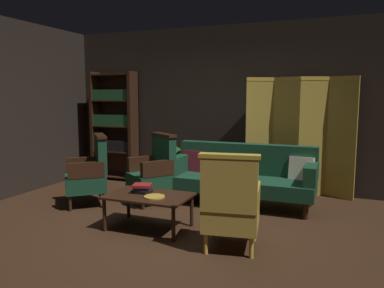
% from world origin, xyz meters
% --- Properties ---
extents(ground_plane, '(10.00, 10.00, 0.00)m').
position_xyz_m(ground_plane, '(0.00, 0.00, 0.00)').
color(ground_plane, '#331E11').
extents(back_wall, '(7.20, 0.10, 2.80)m').
position_xyz_m(back_wall, '(0.00, 2.45, 1.40)').
color(back_wall, black).
rests_on(back_wall, ground_plane).
extents(side_wall_left, '(0.10, 3.60, 2.80)m').
position_xyz_m(side_wall_left, '(-3.00, 0.60, 1.40)').
color(side_wall_left, black).
rests_on(side_wall_left, ground_plane).
extents(folding_screen, '(1.70, 0.27, 1.90)m').
position_xyz_m(folding_screen, '(1.25, 2.27, 0.99)').
color(folding_screen, '#B29338').
rests_on(folding_screen, ground_plane).
extents(bookshelf, '(0.90, 0.32, 2.05)m').
position_xyz_m(bookshelf, '(-2.15, 2.19, 1.07)').
color(bookshelf, black).
rests_on(bookshelf, ground_plane).
extents(velvet_couch, '(2.12, 0.78, 0.88)m').
position_xyz_m(velvet_couch, '(0.55, 1.45, 0.45)').
color(velvet_couch, black).
rests_on(velvet_couch, ground_plane).
extents(coffee_table, '(1.00, 0.64, 0.42)m').
position_xyz_m(coffee_table, '(-0.23, -0.02, 0.37)').
color(coffee_table, black).
rests_on(coffee_table, ground_plane).
extents(armchair_gilt_accent, '(0.66, 0.66, 1.04)m').
position_xyz_m(armchair_gilt_accent, '(0.86, -0.26, 0.49)').
color(armchair_gilt_accent, gold).
rests_on(armchair_gilt_accent, ground_plane).
extents(armchair_wing_left, '(0.81, 0.82, 1.04)m').
position_xyz_m(armchair_wing_left, '(-1.52, 0.55, 0.49)').
color(armchair_wing_left, black).
rests_on(armchair_wing_left, ground_plane).
extents(armchair_wing_right, '(0.81, 0.81, 1.04)m').
position_xyz_m(armchair_wing_right, '(-0.69, 1.01, 0.49)').
color(armchair_wing_right, black).
rests_on(armchair_wing_right, ground_plane).
extents(potted_plant, '(0.48, 0.48, 0.77)m').
position_xyz_m(potted_plant, '(-0.76, 1.79, 0.44)').
color(potted_plant, brown).
rests_on(potted_plant, ground_plane).
extents(book_black_cloth, '(0.21, 0.19, 0.04)m').
position_xyz_m(book_black_cloth, '(-0.36, 0.04, 0.44)').
color(book_black_cloth, black).
rests_on(book_black_cloth, coffee_table).
extents(book_navy_cloth, '(0.22, 0.20, 0.04)m').
position_xyz_m(book_navy_cloth, '(-0.36, 0.04, 0.48)').
color(book_navy_cloth, navy).
rests_on(book_navy_cloth, book_black_cloth).
extents(book_red_leather, '(0.26, 0.24, 0.03)m').
position_xyz_m(book_red_leather, '(-0.36, 0.04, 0.51)').
color(book_red_leather, maroon).
rests_on(book_red_leather, book_navy_cloth).
extents(brass_tray, '(0.25, 0.25, 0.02)m').
position_xyz_m(brass_tray, '(-0.12, -0.09, 0.43)').
color(brass_tray, gold).
rests_on(brass_tray, coffee_table).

